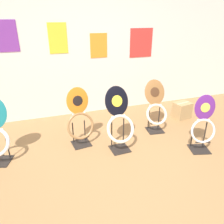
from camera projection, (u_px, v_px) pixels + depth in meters
name	position (u px, v px, depth m)	size (l,w,h in m)	color
ground_plane	(139.00, 185.00, 2.66)	(14.00, 14.00, 0.00)	#A37547
wall_back	(89.00, 49.00, 4.21)	(8.00, 0.07, 2.60)	silver
toilet_seat_display_purple_note	(203.00, 126.00, 3.21)	(0.39, 0.34, 0.87)	black
toilet_seat_display_jazz_black	(119.00, 122.00, 3.22)	(0.44, 0.38, 0.96)	black
toilet_seat_display_orange_sun	(80.00, 121.00, 3.35)	(0.44, 0.31, 0.93)	black
toilet_seat_display_woodgrain	(156.00, 107.00, 3.79)	(0.41, 0.43, 0.89)	black
storage_box	(182.00, 110.00, 4.35)	(0.36, 0.30, 0.32)	tan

